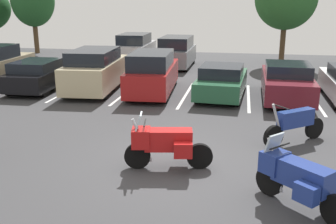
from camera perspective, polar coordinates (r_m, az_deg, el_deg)
name	(u,v)px	position (r m, az deg, el deg)	size (l,w,h in m)	color
ground	(171,167)	(10.14, 0.39, -7.93)	(44.00, 44.00, 0.10)	#38383A
motorcycle_touring	(165,143)	(9.67, -0.49, -4.49)	(2.18, 1.02, 1.43)	black
motorcycle_second	(298,177)	(8.32, 18.33, -8.97)	(1.70, 1.61, 1.41)	black
motorcycle_third	(295,123)	(11.98, 17.94, -1.59)	(1.85, 1.52, 1.30)	black
parking_stripes	(156,93)	(17.61, -1.76, 2.73)	(24.56, 4.91, 0.01)	silver
car_black	(40,75)	(19.22, -18.03, 5.19)	(2.00, 4.40, 1.39)	black
car_champagne	(96,70)	(18.25, -10.47, 5.99)	(2.27, 4.94, 1.92)	#C1B289
car_red	(152,73)	(17.43, -2.27, 5.66)	(2.09, 4.96, 1.89)	maroon
car_green	(222,81)	(17.08, 7.83, 4.47)	(2.14, 4.50, 1.39)	#235638
car_maroon	(287,82)	(17.09, 16.84, 4.19)	(1.99, 4.74, 1.55)	maroon
car_far_silver	(135,50)	(25.34, -4.75, 9.02)	(1.92, 4.31, 1.98)	#B7B7BC
car_far_grey	(177,52)	(24.40, 1.25, 8.69)	(1.90, 4.37, 1.87)	slate
tree_far_right	(33,0)	(32.39, -19.06, 15.12)	(3.23, 3.23, 6.00)	#4C3823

